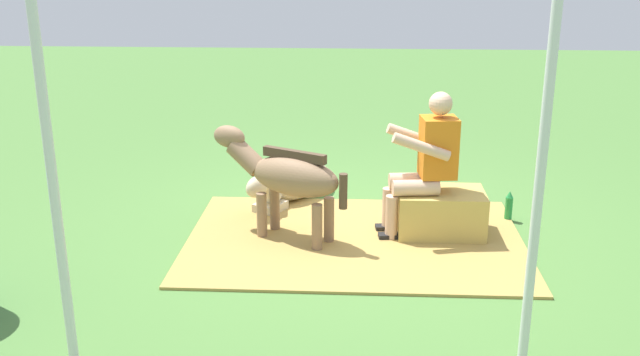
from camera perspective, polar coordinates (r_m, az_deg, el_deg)
name	(u,v)px	position (r m, az deg, el deg)	size (l,w,h in m)	color
ground_plane	(352,229)	(6.55, 2.56, -4.07)	(24.00, 24.00, 0.00)	#4C7A38
hay_patch	(355,240)	(6.29, 2.77, -4.92)	(2.90, 2.04, 0.02)	#AD8C47
hay_bale	(441,213)	(6.43, 9.54, -2.78)	(0.75, 0.51, 0.41)	tan
person_seated	(425,160)	(6.25, 8.34, 1.44)	(0.69, 0.46, 1.29)	#D8AD8C
pony_standing	(286,176)	(6.14, -2.72, 0.18)	(1.24, 0.79, 0.95)	#8C6B4C
pony_lying	(295,181)	(7.25, -2.01, -0.26)	(0.86, 1.31, 0.42)	beige
soda_bottle	(509,207)	(6.91, 14.74, -2.20)	(0.07, 0.07, 0.29)	#268C3F
tent_pole_left	(540,173)	(4.25, 17.09, 0.37)	(0.06, 0.06, 2.46)	silver
tent_pole_right	(52,173)	(4.34, -20.51, 0.40)	(0.06, 0.06, 2.46)	silver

